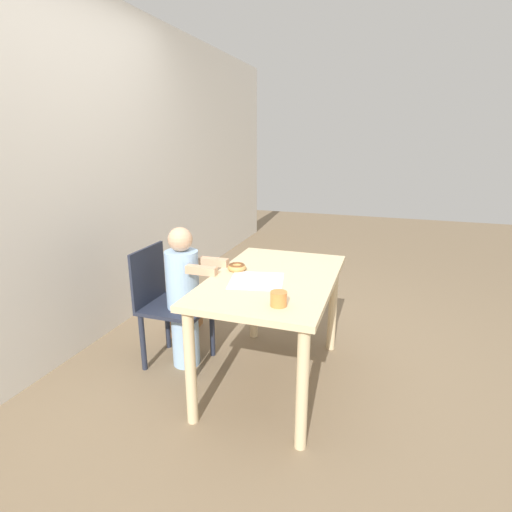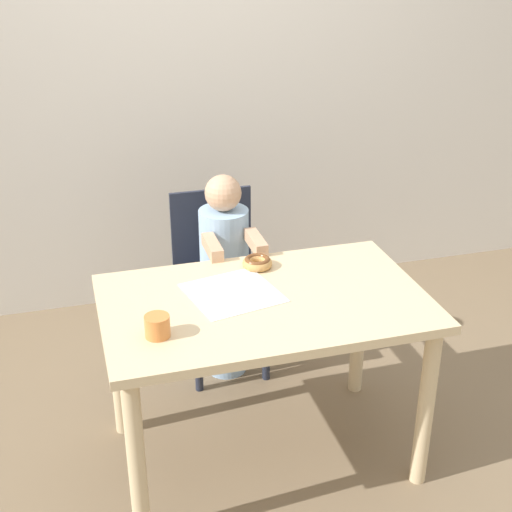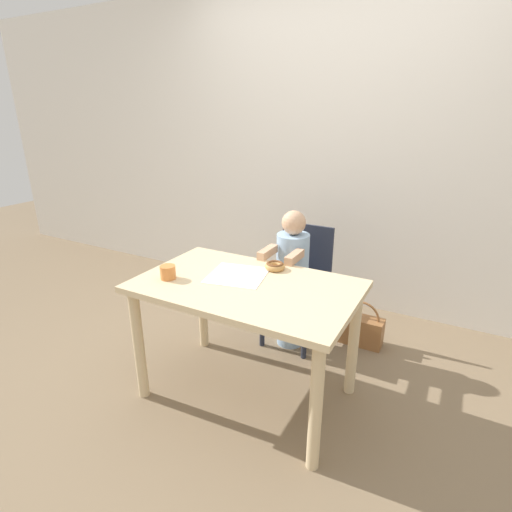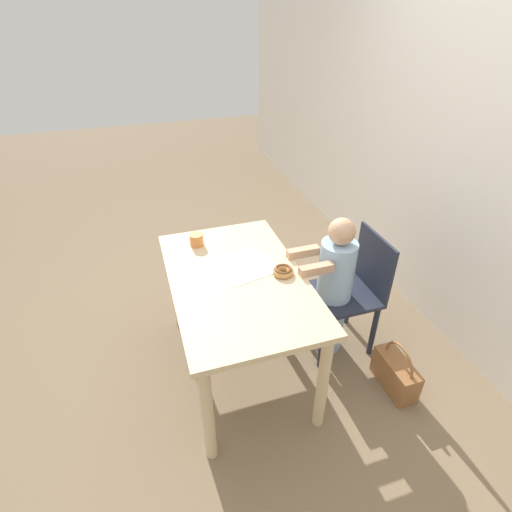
% 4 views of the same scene
% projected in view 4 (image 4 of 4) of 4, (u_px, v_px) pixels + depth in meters
% --- Properties ---
extents(ground_plane, '(12.00, 12.00, 0.00)m').
position_uv_depth(ground_plane, '(240.00, 365.00, 2.57)').
color(ground_plane, '#7A664C').
extents(wall_back, '(8.00, 0.05, 2.50)m').
position_uv_depth(wall_back, '(483.00, 153.00, 2.25)').
color(wall_back, silver).
rests_on(wall_back, ground_plane).
extents(dining_table, '(1.16, 0.72, 0.70)m').
position_uv_depth(dining_table, '(238.00, 293.00, 2.24)').
color(dining_table, beige).
rests_on(dining_table, ground_plane).
extents(chair, '(0.38, 0.43, 0.81)m').
position_uv_depth(chair, '(349.00, 292.00, 2.52)').
color(chair, '#232838').
rests_on(chair, ground_plane).
extents(child_figure, '(0.23, 0.39, 0.96)m').
position_uv_depth(child_figure, '(333.00, 287.00, 2.45)').
color(child_figure, '#99BCE0').
rests_on(child_figure, ground_plane).
extents(donut, '(0.12, 0.12, 0.04)m').
position_uv_depth(donut, '(283.00, 271.00, 2.20)').
color(donut, tan).
rests_on(donut, dining_table).
extents(napkin, '(0.36, 0.36, 0.00)m').
position_uv_depth(napkin, '(245.00, 265.00, 2.28)').
color(napkin, white).
rests_on(napkin, dining_table).
extents(handbag, '(0.32, 0.13, 0.33)m').
position_uv_depth(handbag, '(396.00, 373.00, 2.38)').
color(handbag, brown).
rests_on(handbag, ground_plane).
extents(cup, '(0.08, 0.08, 0.07)m').
position_uv_depth(cup, '(197.00, 240.00, 2.44)').
color(cup, orange).
rests_on(cup, dining_table).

